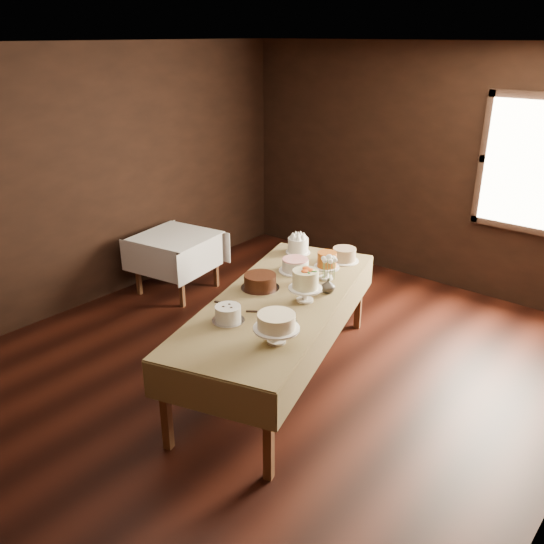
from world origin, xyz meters
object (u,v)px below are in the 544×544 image
at_px(cake_lattice, 295,266).
at_px(cake_chocolate, 260,282).
at_px(cake_cream, 276,329).
at_px(cake_server_d, 322,292).
at_px(cake_swirl, 228,314).
at_px(cake_caramel, 327,267).
at_px(flower_vase, 328,286).
at_px(cake_server_a, 266,312).
at_px(cake_server_e, 232,306).
at_px(cake_meringue, 298,246).
at_px(side_table, 176,242).
at_px(display_table, 279,304).
at_px(cake_server_b, 297,324).
at_px(cake_speckled, 344,255).
at_px(cake_flowers, 305,287).

xyz_separation_m(cake_lattice, cake_chocolate, (0.01, -0.51, 0.01)).
relative_size(cake_cream, cake_server_d, 1.62).
relative_size(cake_lattice, cake_swirl, 1.25).
xyz_separation_m(cake_caramel, cake_chocolate, (-0.32, -0.56, -0.05)).
bearing_deg(cake_swirl, flower_vase, 73.12).
distance_m(cake_cream, cake_server_a, 0.49).
relative_size(cake_chocolate, cake_server_e, 1.62).
relative_size(cake_meringue, cake_caramel, 0.99).
relative_size(cake_caramel, cake_cream, 0.69).
distance_m(side_table, cake_server_e, 2.20).
bearing_deg(cake_lattice, display_table, -65.16).
bearing_deg(cake_server_b, side_table, -160.66).
xyz_separation_m(cake_server_e, flower_vase, (0.45, 0.73, 0.06)).
xyz_separation_m(side_table, cake_swirl, (2.08, -1.27, 0.24)).
xyz_separation_m(display_table, cake_server_a, (0.09, -0.28, 0.06)).
distance_m(cake_chocolate, cake_server_e, 0.42).
xyz_separation_m(cake_lattice, cake_server_a, (0.35, -0.83, -0.05)).
bearing_deg(cake_lattice, cake_meringue, 124.44).
xyz_separation_m(side_table, cake_speckled, (2.08, 0.38, 0.24)).
relative_size(cake_chocolate, cake_server_d, 1.62).
distance_m(cake_cream, flower_vase, 0.97).
bearing_deg(cake_speckled, cake_server_e, -96.39).
relative_size(cake_speckled, cake_flowers, 1.00).
xyz_separation_m(cake_server_d, flower_vase, (0.04, 0.03, 0.06)).
bearing_deg(cake_server_a, display_table, 72.76).
distance_m(cake_caramel, cake_server_b, 0.94).
height_order(cake_server_d, cake_server_e, same).
relative_size(cake_server_b, flower_vase, 1.89).
bearing_deg(display_table, cake_caramel, 83.37).
height_order(cake_meringue, cake_cream, cake_cream).
relative_size(cake_caramel, cake_server_a, 1.12).
height_order(cake_flowers, cake_server_b, cake_flowers).
xyz_separation_m(cake_chocolate, flower_vase, (0.50, 0.32, -0.00)).
xyz_separation_m(cake_server_a, flower_vase, (0.16, 0.64, 0.06)).
distance_m(cake_lattice, cake_swirl, 1.16).
bearing_deg(cake_server_e, cake_speckled, 71.59).
height_order(cake_caramel, cake_cream, cake_caramel).
height_order(cake_lattice, cake_cream, cake_cream).
bearing_deg(cake_cream, cake_caramel, 108.03).
bearing_deg(flower_vase, cake_lattice, 159.36).
bearing_deg(cake_server_b, cake_server_a, -139.50).
bearing_deg(cake_cream, side_table, 153.67).
relative_size(cake_caramel, cake_server_b, 1.12).
xyz_separation_m(cake_speckled, cake_caramel, (0.11, -0.46, 0.05)).
distance_m(cake_server_b, cake_server_d, 0.63).
relative_size(cake_server_b, cake_server_e, 1.00).
bearing_deg(cake_swirl, cake_chocolate, 108.85).
bearing_deg(cake_server_b, cake_server_d, 147.52).
bearing_deg(cake_chocolate, cake_lattice, 90.72).
xyz_separation_m(cake_caramel, cake_cream, (0.39, -1.19, -0.01)).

